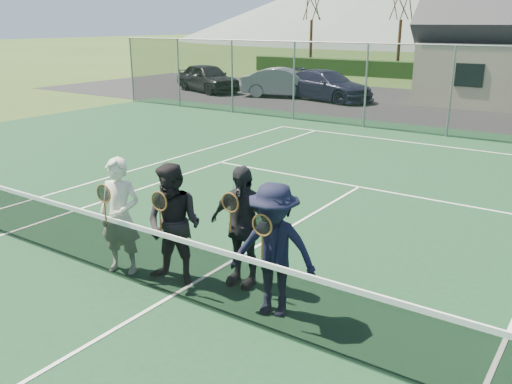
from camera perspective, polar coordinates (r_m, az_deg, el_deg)
ground at (r=25.72m, az=23.34°, el=7.76°), size 220.00×220.00×0.00m
court_surface at (r=7.88m, az=-8.85°, el=-10.86°), size 30.00×30.00×0.02m
tarmac_carpark at (r=26.76m, az=14.89°, el=8.94°), size 40.00×12.00×0.01m
car_a at (r=30.62m, az=-5.13°, el=11.89°), size 4.83×3.21×1.53m
car_b at (r=28.30m, az=3.09°, el=11.40°), size 4.68×2.84×1.46m
car_c at (r=27.36m, az=7.40°, el=11.08°), size 5.35×3.11×1.46m
court_markings at (r=7.87m, az=-8.85°, el=-10.77°), size 11.03×23.83×0.01m
tennis_net at (r=7.64m, az=-9.03°, el=-7.37°), size 11.68×0.08×1.10m
perimeter_fence at (r=19.23m, az=19.84°, el=9.92°), size 30.07×0.07×3.02m
player_a at (r=8.42m, az=-14.12°, el=-2.48°), size 0.76×0.62×1.80m
player_b at (r=7.93m, az=-8.64°, el=-3.40°), size 0.99×0.84×1.80m
player_c at (r=7.79m, az=-1.49°, el=-3.59°), size 1.08×0.53×1.80m
player_d at (r=6.99m, az=1.87°, el=-6.15°), size 1.29×0.93×1.80m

